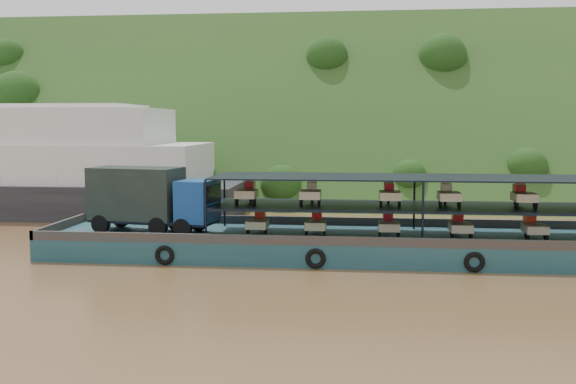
# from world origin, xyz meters

# --- Properties ---
(ground) EXTENTS (160.00, 160.00, 0.00)m
(ground) POSITION_xyz_m (0.00, 0.00, 0.00)
(ground) COLOR brown
(ground) RESTS_ON ground
(hillside) EXTENTS (140.00, 39.60, 39.60)m
(hillside) POSITION_xyz_m (0.00, 36.00, 0.00)
(hillside) COLOR #1E3C15
(hillside) RESTS_ON ground
(cargo_barge) EXTENTS (35.00, 7.18, 4.95)m
(cargo_barge) POSITION_xyz_m (0.86, -0.75, 1.24)
(cargo_barge) COLOR #153E4B
(cargo_barge) RESTS_ON ground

